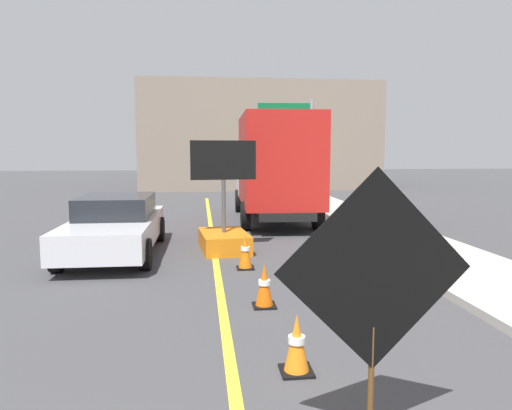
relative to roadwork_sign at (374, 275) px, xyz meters
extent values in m
cube|color=yellow|center=(-1.04, 2.89, -1.47)|extent=(0.14, 36.00, 0.01)
cylinder|color=#593819|center=(0.00, 0.00, -0.95)|extent=(0.05, 0.05, 1.05)
cube|color=orange|center=(0.00, 0.00, 0.05)|extent=(1.56, 0.09, 1.56)
cube|color=black|center=(0.00, -0.01, 0.05)|extent=(1.63, 0.08, 1.63)
cube|color=black|center=(0.00, 0.02, 0.05)|extent=(0.28, 0.02, 0.52)
cube|color=orange|center=(-0.80, 8.01, -1.25)|extent=(1.27, 1.90, 0.45)
cylinder|color=#4C4C4C|center=(-0.80, 8.01, -0.37)|extent=(0.10, 0.10, 1.30)
cube|color=black|center=(-0.80, 8.01, 0.75)|extent=(1.60, 0.24, 0.95)
sphere|color=yellow|center=(-0.26, 8.11, 0.75)|extent=(0.09, 0.09, 0.09)
sphere|color=yellow|center=(-0.55, 8.08, 0.75)|extent=(0.09, 0.09, 0.09)
sphere|color=yellow|center=(-0.85, 8.05, 0.75)|extent=(0.09, 0.09, 0.09)
sphere|color=yellow|center=(-1.15, 8.02, 0.75)|extent=(0.09, 0.09, 0.09)
sphere|color=yellow|center=(-1.32, 8.01, 0.93)|extent=(0.09, 0.09, 0.09)
sphere|color=yellow|center=(-1.32, 8.01, 0.57)|extent=(0.09, 0.09, 0.09)
cube|color=black|center=(1.22, 12.95, -0.90)|extent=(1.91, 7.01, 0.25)
cube|color=silver|center=(1.31, 15.45, 0.18)|extent=(2.44, 2.03, 1.90)
cube|color=red|center=(1.18, 11.88, 0.68)|extent=(2.54, 4.82, 2.89)
cylinder|color=black|center=(0.17, 15.35, -1.02)|extent=(0.31, 0.91, 0.90)
cylinder|color=black|center=(2.44, 15.27, -1.02)|extent=(0.31, 0.91, 0.90)
cylinder|color=black|center=(0.01, 10.90, -1.02)|extent=(0.31, 0.91, 0.90)
cylinder|color=black|center=(2.28, 10.82, -1.02)|extent=(0.31, 0.91, 0.90)
cube|color=silver|center=(-3.37, 7.83, -0.89)|extent=(1.89, 4.80, 0.60)
cube|color=black|center=(-3.37, 8.07, -0.34)|extent=(1.64, 2.17, 0.50)
cylinder|color=black|center=(-2.51, 6.25, -1.14)|extent=(0.23, 0.66, 0.66)
cylinder|color=black|center=(-4.27, 6.26, -1.14)|extent=(0.23, 0.66, 0.66)
cylinder|color=black|center=(-2.48, 9.40, -1.14)|extent=(0.23, 0.66, 0.66)
cylinder|color=black|center=(-4.24, 9.42, -1.14)|extent=(0.23, 0.66, 0.66)
cylinder|color=gray|center=(4.21, 19.93, 1.03)|extent=(0.18, 0.18, 5.00)
cube|color=#0F6033|center=(2.81, 20.01, 2.68)|extent=(2.60, 0.22, 1.30)
cube|color=white|center=(2.81, 20.05, 2.68)|extent=(1.82, 0.12, 0.18)
cube|color=gray|center=(2.48, 29.53, 1.89)|extent=(15.06, 9.39, 6.73)
cube|color=black|center=(-0.33, 1.41, -1.46)|extent=(0.36, 0.36, 0.03)
cone|color=orange|center=(-0.33, 1.41, -1.12)|extent=(0.28, 0.28, 0.64)
cylinder|color=white|center=(-0.33, 1.41, -1.09)|extent=(0.19, 0.19, 0.08)
cube|color=black|center=(-0.38, 3.66, -1.46)|extent=(0.36, 0.36, 0.03)
cone|color=#EA5B0C|center=(-0.38, 3.66, -1.11)|extent=(0.28, 0.28, 0.66)
cylinder|color=white|center=(-0.38, 3.66, -1.08)|extent=(0.19, 0.19, 0.08)
cube|color=black|center=(-0.45, 6.10, -1.46)|extent=(0.36, 0.36, 0.03)
cone|color=orange|center=(-0.45, 6.10, -1.08)|extent=(0.28, 0.28, 0.72)
cylinder|color=white|center=(-0.45, 6.10, -1.04)|extent=(0.19, 0.19, 0.08)
camera|label=1|loc=(-1.36, -3.52, 0.98)|focal=33.21mm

